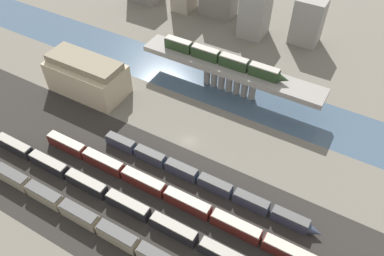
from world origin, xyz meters
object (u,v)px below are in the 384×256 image
object	(u,v)px
train_on_bridge	(223,59)
warehouse_building	(87,76)
train_yard_mid	(155,219)
train_yard_far	(216,217)
train_yard_outer	(202,179)
train_yard_near	(66,207)

from	to	relation	value
train_on_bridge	warehouse_building	distance (m)	45.75
train_yard_mid	warehouse_building	bearing A→B (deg)	146.22
warehouse_building	train_on_bridge	bearing A→B (deg)	31.33
train_yard_far	warehouse_building	bearing A→B (deg)	158.30
train_yard_mid	train_yard_outer	bearing A→B (deg)	75.76
train_yard_near	train_yard_far	size ratio (longest dim) A/B	0.65
train_yard_far	train_yard_outer	size ratio (longest dim) A/B	1.74
train_on_bridge	train_yard_mid	xyz separation A→B (m)	(9.73, -56.02, -10.28)
train_yard_mid	warehouse_building	world-z (taller)	warehouse_building
train_yard_mid	warehouse_building	xyz separation A→B (m)	(-48.48, 32.42, 4.34)
train_yard_far	warehouse_building	size ratio (longest dim) A/B	4.30
train_yard_near	warehouse_building	distance (m)	48.96
train_yard_near	train_yard_mid	bearing A→B (deg)	21.05
train_on_bridge	train_yard_mid	distance (m)	57.78
train_yard_mid	train_yard_near	bearing A→B (deg)	-158.95
train_yard_near	train_yard_outer	size ratio (longest dim) A/B	1.13
train_yard_mid	train_yard_far	bearing A→B (deg)	31.87
train_on_bridge	train_yard_mid	bearing A→B (deg)	-80.15
train_yard_mid	train_on_bridge	bearing A→B (deg)	99.85
train_yard_near	train_yard_mid	distance (m)	23.21
train_yard_outer	warehouse_building	xyz separation A→B (m)	(-52.66, 15.93, 4.44)
warehouse_building	train_yard_mid	bearing A→B (deg)	-33.78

